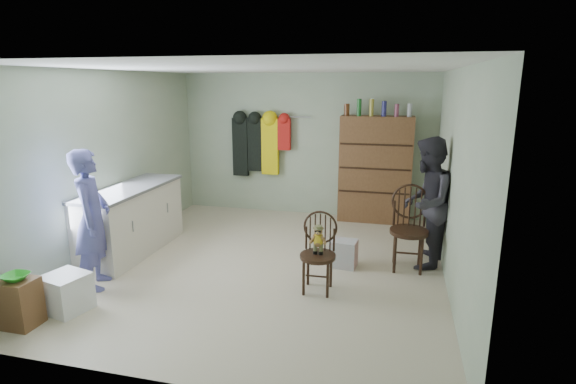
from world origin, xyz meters
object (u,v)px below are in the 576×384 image
(counter, at_px, (132,220))
(chair_far, at_px, (409,224))
(dresser, at_px, (375,169))
(chair_front, at_px, (319,247))

(counter, distance_m, chair_far, 3.77)
(dresser, bearing_deg, chair_front, -99.04)
(counter, xyz_separation_m, dresser, (3.20, 2.30, 0.44))
(chair_far, xyz_separation_m, dresser, (-0.55, 1.94, 0.33))
(chair_front, bearing_deg, chair_far, 41.29)
(chair_far, height_order, dresser, dresser)
(chair_front, relative_size, dresser, 0.44)
(counter, height_order, chair_far, chair_far)
(counter, height_order, dresser, dresser)
(counter, xyz_separation_m, chair_far, (3.75, 0.36, 0.11))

